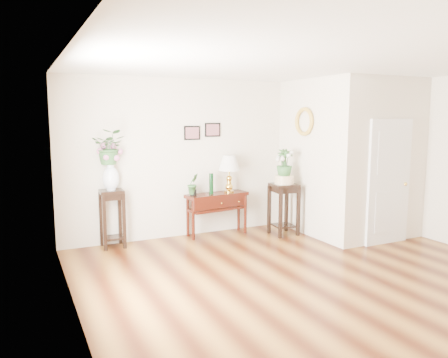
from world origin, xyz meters
TOP-DOWN VIEW (x-y plane):
  - floor at (0.00, 0.00)m, footprint 6.00×5.50m
  - ceiling at (0.00, 0.00)m, footprint 6.00×5.50m
  - wall_back at (0.00, 2.75)m, footprint 6.00×0.02m
  - wall_left at (-3.00, 0.00)m, footprint 0.02×5.50m
  - partition at (2.10, 1.77)m, footprint 1.80×1.95m
  - door at (2.10, 0.78)m, footprint 0.90×0.05m
  - art_print_left at (-0.65, 2.73)m, footprint 0.30×0.02m
  - art_print_right at (-0.25, 2.73)m, footprint 0.30×0.02m
  - wall_ornament at (1.16, 1.90)m, footprint 0.07×0.51m
  - console_table at (-0.27, 2.52)m, footprint 1.19×0.52m
  - table_lamp at (-0.02, 2.52)m, footprint 0.47×0.47m
  - green_vase at (-0.38, 2.52)m, footprint 0.09×0.09m
  - potted_plant at (-0.73, 2.52)m, footprint 0.23×0.20m
  - plant_stand_a at (-2.13, 2.57)m, footprint 0.39×0.39m
  - porcelain_vase at (-2.13, 2.57)m, footprint 0.33×0.33m
  - lily_arrangement at (-2.13, 2.57)m, footprint 0.65×0.62m
  - plant_stand_b at (0.84, 2.02)m, footprint 0.49×0.49m
  - ceramic_bowl at (0.84, 2.02)m, footprint 0.41×0.41m
  - narcissus at (0.84, 2.02)m, footprint 0.35×0.35m

SIDE VIEW (x-z plane):
  - floor at x=0.00m, z-range -0.01..0.01m
  - console_table at x=-0.27m, z-range 0.00..0.77m
  - plant_stand_b at x=0.84m, z-range 0.00..0.94m
  - plant_stand_a at x=-2.13m, z-range 0.00..0.96m
  - green_vase at x=-0.38m, z-range 0.75..1.12m
  - potted_plant at x=-0.73m, z-range 0.77..1.14m
  - ceramic_bowl at x=0.84m, z-range 0.94..1.09m
  - door at x=2.10m, z-range 0.00..2.10m
  - table_lamp at x=-0.02m, z-range 0.77..1.46m
  - porcelain_vase at x=-2.13m, z-range 0.95..1.41m
  - narcissus at x=0.84m, z-range 1.06..1.56m
  - wall_back at x=0.00m, z-range 0.00..2.80m
  - wall_left at x=-3.00m, z-range 0.00..2.80m
  - partition at x=2.10m, z-range 0.00..2.80m
  - lily_arrangement at x=-2.13m, z-range 1.36..1.93m
  - art_print_left at x=-0.65m, z-range 1.73..1.98m
  - art_print_right at x=-0.25m, z-range 1.77..2.02m
  - wall_ornament at x=1.16m, z-range 1.79..2.30m
  - ceiling at x=0.00m, z-range 2.79..2.81m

